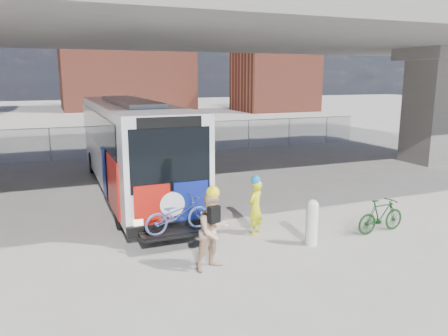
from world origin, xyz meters
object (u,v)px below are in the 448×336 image
bollard (312,221)px  bike_parked (381,216)px  bus (131,140)px  cyclist_tan (213,230)px  cyclist_hivis (255,206)px

bollard → bike_parked: size_ratio=0.75×
bike_parked → bus: bearing=34.1°
bollard → bike_parked: 2.45m
bus → cyclist_tan: 8.16m
bike_parked → cyclist_hivis: bearing=66.0°
bus → cyclist_hivis: bus is taller
bus → bollard: bearing=-65.6°
bollard → cyclist_tan: 3.07m
bus → bollard: bus is taller
cyclist_hivis → bike_parked: size_ratio=1.04×
cyclist_hivis → bollard: bearing=95.2°
bus → bollard: 8.53m
bus → cyclist_hivis: 6.88m
bollard → cyclist_tan: cyclist_tan is taller
cyclist_hivis → cyclist_tan: 2.64m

